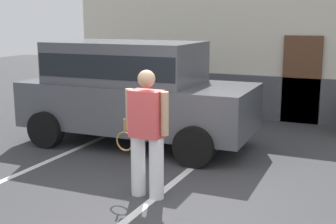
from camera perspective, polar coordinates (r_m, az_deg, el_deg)
The scene contains 6 objects.
ground_plane at distance 6.25m, azimuth 0.29°, elevation -11.96°, with size 40.00×40.00×0.00m, color #38383A.
parking_stripe_0 at distance 8.85m, azimuth -12.69°, elevation -5.08°, with size 0.12×4.40×0.01m, color silver.
parking_stripe_1 at distance 7.67m, azimuth 2.44°, elevation -7.40°, with size 0.12×4.40×0.01m, color silver.
house_frontage at distance 11.69m, azimuth 12.81°, elevation 6.69°, with size 10.89×0.40×3.31m.
parked_suv at distance 9.16m, azimuth -4.40°, elevation 3.07°, with size 4.63×2.23×2.05m.
tennis_player_man at distance 6.38m, azimuth -2.68°, elevation -2.58°, with size 0.92×0.31×1.82m.
Camera 1 is at (2.32, -5.24, 2.50)m, focal length 48.90 mm.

